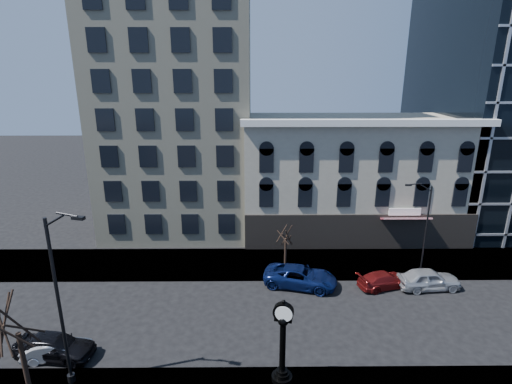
{
  "coord_description": "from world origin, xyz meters",
  "views": [
    {
      "loc": [
        1.76,
        -24.15,
        16.74
      ],
      "look_at": [
        2.0,
        4.0,
        8.0
      ],
      "focal_mm": 28.0,
      "sensor_mm": 36.0,
      "label": 1
    }
  ],
  "objects_px": {
    "street_lamp_near": "(64,256)",
    "car_near_b": "(57,349)",
    "street_clock": "(283,345)",
    "car_near_a": "(55,346)"
  },
  "relations": [
    {
      "from": "street_lamp_near",
      "to": "street_clock",
      "type": "bearing_deg",
      "value": 15.07
    },
    {
      "from": "street_lamp_near",
      "to": "car_near_a",
      "type": "xyz_separation_m",
      "value": [
        -2.57,
        2.27,
        -7.08
      ]
    },
    {
      "from": "car_near_a",
      "to": "car_near_b",
      "type": "relative_size",
      "value": 1.21
    },
    {
      "from": "street_lamp_near",
      "to": "car_near_a",
      "type": "bearing_deg",
      "value": 152.68
    },
    {
      "from": "street_clock",
      "to": "car_near_a",
      "type": "distance_m",
      "value": 13.77
    },
    {
      "from": "car_near_a",
      "to": "street_clock",
      "type": "bearing_deg",
      "value": -91.73
    },
    {
      "from": "car_near_a",
      "to": "car_near_b",
      "type": "height_order",
      "value": "car_near_a"
    },
    {
      "from": "street_clock",
      "to": "car_near_b",
      "type": "bearing_deg",
      "value": -174.13
    },
    {
      "from": "street_clock",
      "to": "street_lamp_near",
      "type": "xyz_separation_m",
      "value": [
        -10.95,
        -0.17,
        5.44
      ]
    },
    {
      "from": "street_lamp_near",
      "to": "car_near_b",
      "type": "bearing_deg",
      "value": 151.62
    }
  ]
}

